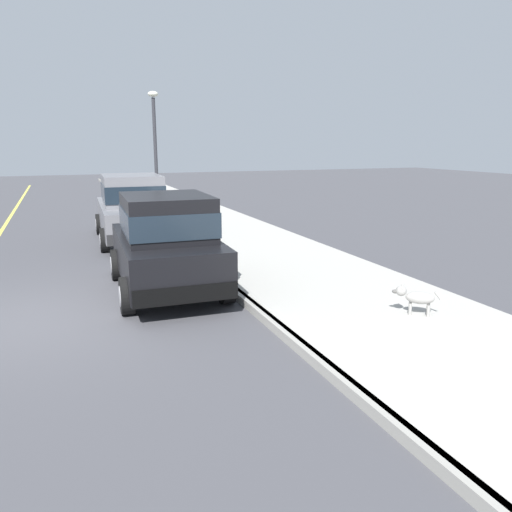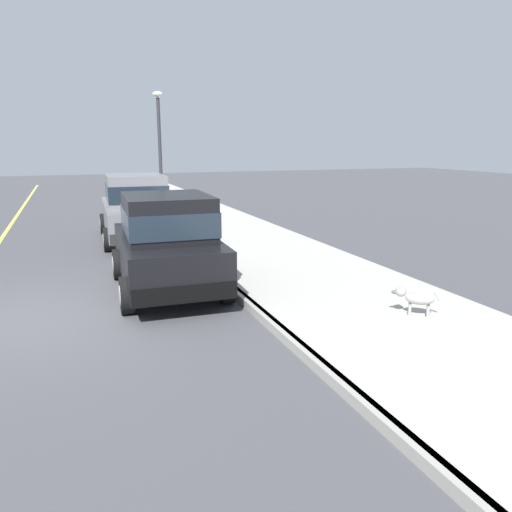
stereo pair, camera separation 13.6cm
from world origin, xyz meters
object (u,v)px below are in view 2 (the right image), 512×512
car_black_hatchback (167,242)px  dog_grey (415,298)px  street_lamp (160,140)px  car_grey_sedan (136,207)px

car_black_hatchback → dog_grey: car_black_hatchback is taller
street_lamp → dog_grey: bearing=-81.2°
car_black_hatchback → dog_grey: size_ratio=6.19×
car_black_hatchback → dog_grey: (3.30, -3.11, -0.55)m
car_black_hatchback → car_grey_sedan: car_grey_sedan is taller
car_black_hatchback → car_grey_sedan: (0.13, 5.49, 0.01)m
car_grey_sedan → street_lamp: bearing=67.9°
car_black_hatchback → dog_grey: bearing=-43.3°
dog_grey → street_lamp: size_ratio=0.14×
street_lamp → car_black_hatchback: bearing=-99.5°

